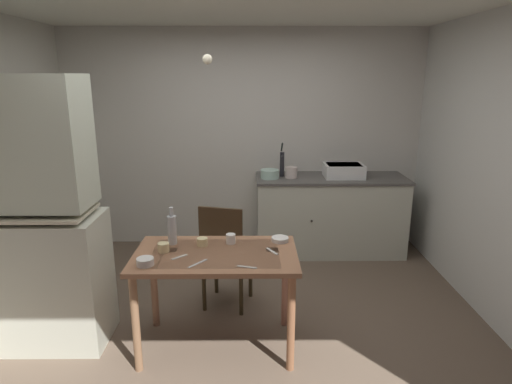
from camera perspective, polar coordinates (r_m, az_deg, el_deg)
The scene contains 21 objects.
ground_plane at distance 3.85m, azimuth -2.09°, elevation -16.92°, with size 5.20×5.20×0.00m, color brown.
wall_back at distance 5.27m, azimuth -1.65°, elevation 6.84°, with size 4.30×0.10×2.57m, color beige.
hutch_cabinet at distance 3.65m, azimuth -27.61°, elevation -3.91°, with size 1.04×0.52×2.05m.
counter_cabinet at distance 5.18m, azimuth 9.62°, elevation -2.94°, with size 1.72×0.64×0.91m.
sink_basin at distance 5.07m, azimuth 11.39°, elevation 2.79°, with size 0.44×0.34×0.15m.
hand_pump at distance 5.00m, azimuth 3.43°, elevation 3.96°, with size 0.05×0.27×0.39m.
mixing_bowl_counter at distance 4.92m, azimuth 1.81°, elevation 2.38°, with size 0.21×0.21×0.10m, color #ADD1C1.
stoneware_crock at distance 4.96m, azimuth 4.65°, elevation 2.59°, with size 0.14×0.14×0.13m, color beige.
dining_table at distance 3.29m, azimuth -5.27°, elevation -9.64°, with size 1.20×0.70×0.77m.
chair_far_side at distance 3.88m, azimuth -4.09°, elevation -8.33°, with size 0.48×0.48×0.98m.
serving_bowl_wide at distance 3.12m, azimuth -14.31°, elevation -8.84°, with size 0.12×0.12×0.05m, color white.
soup_bowl_small at distance 3.44m, azimuth 3.16°, elevation -6.20°, with size 0.13×0.13×0.03m, color white.
teacup_cream at distance 3.37m, azimuth -7.05°, elevation -6.50°, with size 0.08×0.08×0.06m, color beige.
mug_dark at distance 3.31m, azimuth -12.02°, elevation -7.11°, with size 0.08×0.08×0.07m, color beige.
mug_tall at distance 3.39m, azimuth -3.32°, elevation -6.13°, with size 0.07×0.07×0.08m, color white.
glass_bottle at distance 3.42m, azimuth -10.94°, elevation -4.77°, with size 0.07×0.07×0.29m.
table_knife at distance 3.08m, azimuth -7.64°, elevation -9.26°, with size 0.18×0.02×0.01m, color silver.
teaspoon_near_bowl at distance 3.25m, azimuth 2.11°, elevation -7.75°, with size 0.15×0.02×0.01m, color beige.
teaspoon_by_cup at distance 3.00m, azimuth -1.20°, elevation -9.79°, with size 0.14×0.02×0.01m, color beige.
serving_spoon at distance 3.20m, azimuth -10.01°, elevation -8.39°, with size 0.13×0.02×0.01m, color beige.
pendant_bulb at distance 3.62m, azimuth -6.38°, elevation 16.88°, with size 0.08×0.08×0.08m, color #F9EFCC.
Camera 1 is at (0.11, -3.26, 2.04)m, focal length 30.55 mm.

